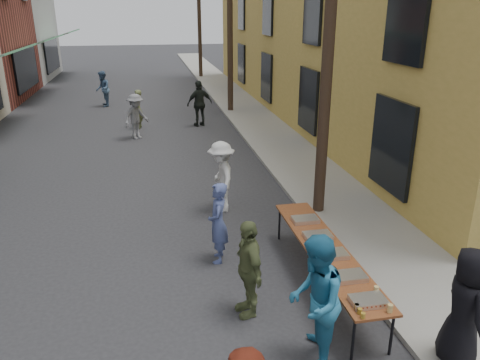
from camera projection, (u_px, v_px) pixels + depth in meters
name	position (u px, v px, depth m)	size (l,w,h in m)	color
ground	(135.00, 307.00, 7.78)	(120.00, 120.00, 0.00)	#28282B
sidewalk	(245.00, 110.00, 22.48)	(2.20, 60.00, 0.10)	gray
building_ochre	(383.00, 0.00, 20.96)	(10.00, 28.00, 10.00)	#B0943E
utility_pole_near	(330.00, 17.00, 9.77)	(0.26, 0.26, 9.00)	#2D2116
utility_pole_mid	(230.00, 12.00, 20.81)	(0.26, 0.26, 9.00)	#2D2116
utility_pole_far	(199.00, 11.00, 31.85)	(0.26, 0.26, 9.00)	#2D2116
serving_table	(325.00, 250.00, 8.15)	(0.70, 4.00, 0.75)	#632B17
catering_tray_sausage	(368.00, 301.00, 6.60)	(0.50, 0.33, 0.08)	maroon
catering_tray_foil_b	(349.00, 276.00, 7.20)	(0.50, 0.33, 0.08)	#B2B2B7
catering_tray_buns	(332.00, 254.00, 7.84)	(0.50, 0.33, 0.08)	tan
catering_tray_foil_d	(318.00, 236.00, 8.49)	(0.50, 0.33, 0.08)	#B2B2B7
catering_tray_buns_end	(305.00, 220.00, 9.13)	(0.50, 0.33, 0.08)	tan
condiment_jar_a	(363.00, 316.00, 6.28)	(0.07, 0.07, 0.08)	#A57F26
condiment_jar_b	(360.00, 311.00, 6.38)	(0.07, 0.07, 0.08)	#A57F26
condiment_jar_c	(357.00, 307.00, 6.47)	(0.07, 0.07, 0.08)	#A57F26
cup_stack	(390.00, 308.00, 6.40)	(0.08, 0.08, 0.12)	tan
guest_front_b	(218.00, 223.00, 8.96)	(0.59, 0.39, 1.61)	#4A578F
guest_front_c	(315.00, 302.00, 6.30)	(0.93, 0.73, 1.92)	teal
guest_front_d	(221.00, 177.00, 11.19)	(1.13, 0.65, 1.74)	silver
guest_front_e	(248.00, 268.00, 7.37)	(0.96, 0.40, 1.64)	#5C673C
server	(466.00, 308.00, 6.14)	(0.85, 0.55, 1.73)	black
passerby_left	(136.00, 117.00, 17.54)	(1.09, 0.63, 1.69)	slate
passerby_mid	(200.00, 104.00, 19.42)	(1.10, 0.46, 1.89)	black
passerby_right	(138.00, 109.00, 19.08)	(0.57, 0.38, 1.58)	#636C3F
passerby_far	(103.00, 89.00, 23.31)	(0.85, 0.67, 1.76)	#47668A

